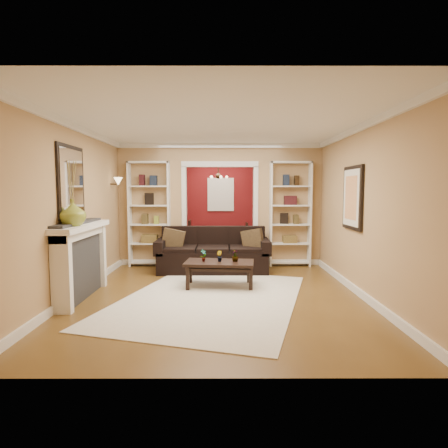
{
  "coord_description": "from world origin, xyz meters",
  "views": [
    {
      "loc": [
        0.08,
        -7.2,
        1.67
      ],
      "look_at": [
        0.09,
        -0.8,
        1.1
      ],
      "focal_mm": 30.0,
      "sensor_mm": 36.0,
      "label": 1
    }
  ],
  "objects_px": {
    "coffee_table": "(219,274)",
    "bookshelf_right": "(290,214)",
    "bookshelf_left": "(150,214)",
    "sofa": "(213,250)",
    "dining_table": "(218,243)",
    "fireplace": "(83,261)"
  },
  "relations": [
    {
      "from": "coffee_table",
      "to": "bookshelf_right",
      "type": "height_order",
      "value": "bookshelf_right"
    },
    {
      "from": "bookshelf_left",
      "to": "sofa",
      "type": "bearing_deg",
      "value": -22.3
    },
    {
      "from": "sofa",
      "to": "dining_table",
      "type": "xyz_separation_m",
      "value": [
        0.08,
        2.25,
        -0.19
      ]
    },
    {
      "from": "coffee_table",
      "to": "bookshelf_right",
      "type": "bearing_deg",
      "value": 55.63
    },
    {
      "from": "bookshelf_left",
      "to": "fireplace",
      "type": "bearing_deg",
      "value": -102.05
    },
    {
      "from": "bookshelf_left",
      "to": "dining_table",
      "type": "height_order",
      "value": "bookshelf_left"
    },
    {
      "from": "bookshelf_right",
      "to": "fireplace",
      "type": "distance_m",
      "value": 4.47
    },
    {
      "from": "bookshelf_right",
      "to": "dining_table",
      "type": "bearing_deg",
      "value": 133.85
    },
    {
      "from": "fireplace",
      "to": "dining_table",
      "type": "xyz_separation_m",
      "value": [
        2.04,
        4.2,
        -0.32
      ]
    },
    {
      "from": "fireplace",
      "to": "sofa",
      "type": "bearing_deg",
      "value": 44.94
    },
    {
      "from": "bookshelf_left",
      "to": "bookshelf_right",
      "type": "bearing_deg",
      "value": 0.0
    },
    {
      "from": "sofa",
      "to": "coffee_table",
      "type": "distance_m",
      "value": 1.29
    },
    {
      "from": "bookshelf_right",
      "to": "sofa",
      "type": "bearing_deg",
      "value": -161.02
    },
    {
      "from": "bookshelf_right",
      "to": "fireplace",
      "type": "bearing_deg",
      "value": -145.2
    },
    {
      "from": "dining_table",
      "to": "bookshelf_left",
      "type": "bearing_deg",
      "value": 138.15
    },
    {
      "from": "sofa",
      "to": "bookshelf_left",
      "type": "relative_size",
      "value": 1.01
    },
    {
      "from": "coffee_table",
      "to": "bookshelf_left",
      "type": "xyz_separation_m",
      "value": [
        -1.56,
        1.84,
        0.93
      ]
    },
    {
      "from": "coffee_table",
      "to": "fireplace",
      "type": "height_order",
      "value": "fireplace"
    },
    {
      "from": "sofa",
      "to": "bookshelf_left",
      "type": "height_order",
      "value": "bookshelf_left"
    },
    {
      "from": "sofa",
      "to": "dining_table",
      "type": "distance_m",
      "value": 2.26
    },
    {
      "from": "coffee_table",
      "to": "dining_table",
      "type": "height_order",
      "value": "dining_table"
    },
    {
      "from": "sofa",
      "to": "fireplace",
      "type": "height_order",
      "value": "fireplace"
    }
  ]
}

